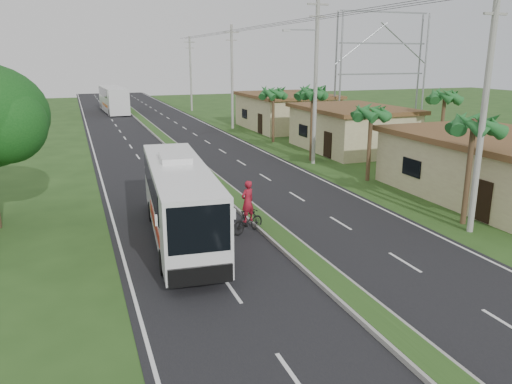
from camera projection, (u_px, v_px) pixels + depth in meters
name	position (u px, v px, depth m)	size (l,w,h in m)	color
ground	(324.00, 276.00, 18.15)	(180.00, 180.00, 0.00)	#264519
road_asphalt	(196.00, 166.00, 36.27)	(14.00, 160.00, 0.02)	black
median_strip	(196.00, 165.00, 36.24)	(1.20, 160.00, 0.18)	gray
lane_edge_left	(100.00, 173.00, 34.05)	(0.12, 160.00, 0.01)	silver
lane_edge_right	(281.00, 160.00, 38.49)	(0.12, 160.00, 0.01)	silver
shop_near	(499.00, 167.00, 27.76)	(8.60, 12.60, 3.52)	tan
shop_mid	(351.00, 128.00, 42.24)	(7.60, 10.60, 3.67)	tan
shop_far	(286.00, 111.00, 54.91)	(8.60, 11.60, 3.82)	tan
palm_verge_a	(474.00, 124.00, 22.61)	(2.40, 2.40, 5.45)	#473321
palm_verge_b	(371.00, 112.00, 30.99)	(2.40, 2.40, 5.05)	#473321
palm_verge_c	(313.00, 93.00, 36.94)	(2.40, 2.40, 5.85)	#473321
palm_verge_d	(273.00, 93.00, 45.41)	(2.40, 2.40, 5.25)	#473321
palm_behind_shop	(445.00, 96.00, 36.25)	(2.40, 2.40, 5.65)	#473321
utility_pole_a	(484.00, 106.00, 21.29)	(1.60, 0.28, 11.00)	gray
utility_pole_b	(315.00, 78.00, 35.63)	(3.20, 0.28, 12.00)	gray
utility_pole_c	(232.00, 76.00, 53.91)	(1.60, 0.28, 11.00)	gray
utility_pole_d	(191.00, 73.00, 72.10)	(1.60, 0.28, 10.50)	gray
billboard_lattice	(382.00, 66.00, 50.84)	(10.18, 1.18, 12.07)	gray
coach_bus_main	(179.00, 196.00, 21.33)	(3.22, 11.17, 3.56)	white
coach_bus_far	(113.00, 98.00, 70.62)	(3.23, 12.34, 3.56)	silver
motorcyclist	(248.00, 214.00, 22.32)	(1.86, 1.21, 2.44)	black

